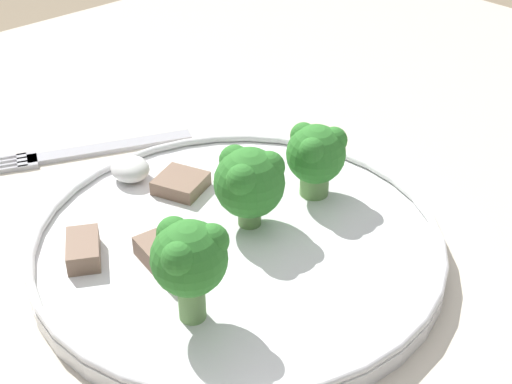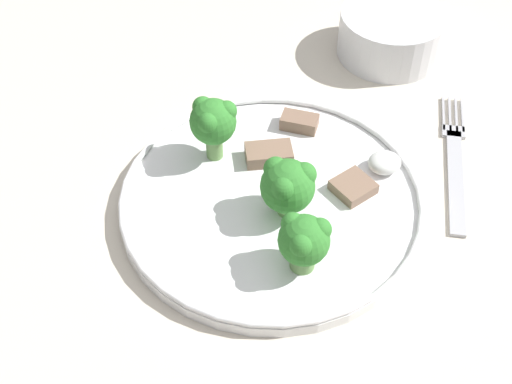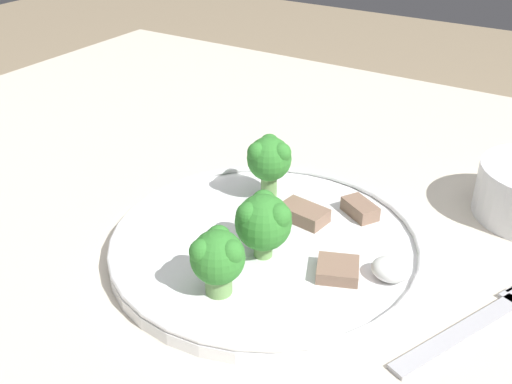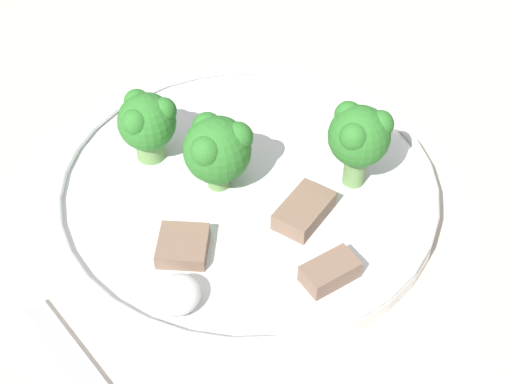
{
  "view_description": "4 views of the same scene",
  "coord_description": "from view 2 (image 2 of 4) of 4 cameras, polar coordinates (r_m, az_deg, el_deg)",
  "views": [
    {
      "loc": [
        -0.24,
        0.29,
        1.06
      ],
      "look_at": [
        0.07,
        0.01,
        0.78
      ],
      "focal_mm": 50.0,
      "sensor_mm": 36.0,
      "label": 1
    },
    {
      "loc": [
        -0.07,
        -0.4,
        1.26
      ],
      "look_at": [
        0.04,
        0.03,
        0.77
      ],
      "focal_mm": 50.0,
      "sensor_mm": 36.0,
      "label": 2
    },
    {
      "loc": [
        0.3,
        -0.36,
        1.07
      ],
      "look_at": [
        0.04,
        0.04,
        0.8
      ],
      "focal_mm": 42.0,
      "sensor_mm": 36.0,
      "label": 3
    },
    {
      "loc": [
        0.4,
        0.21,
        1.14
      ],
      "look_at": [
        0.07,
        0.04,
        0.77
      ],
      "focal_mm": 50.0,
      "sensor_mm": 36.0,
      "label": 4
    }
  ],
  "objects": [
    {
      "name": "meat_slice_rear_slice",
      "position": [
        0.74,
        3.49,
        5.61
      ],
      "size": [
        0.04,
        0.04,
        0.01
      ],
      "color": "#846651",
      "rests_on": "dinner_plate"
    },
    {
      "name": "fork",
      "position": [
        0.75,
        15.62,
        2.34
      ],
      "size": [
        0.1,
        0.19,
        0.0
      ],
      "color": "#B2B2B7",
      "rests_on": "table"
    },
    {
      "name": "broccoli_floret_near_rim_left",
      "position": [
        0.64,
        2.55,
        0.56
      ],
      "size": [
        0.05,
        0.05,
        0.06
      ],
      "color": "#709E56",
      "rests_on": "dinner_plate"
    },
    {
      "name": "sauce_dollop",
      "position": [
        0.71,
        10.24,
        2.32
      ],
      "size": [
        0.03,
        0.03,
        0.02
      ],
      "color": "white",
      "rests_on": "dinner_plate"
    },
    {
      "name": "cream_bowl",
      "position": [
        0.86,
        10.74,
        12.27
      ],
      "size": [
        0.12,
        0.12,
        0.05
      ],
      "color": "silver",
      "rests_on": "table"
    },
    {
      "name": "dinner_plate",
      "position": [
        0.68,
        1.22,
        -0.71
      ],
      "size": [
        0.29,
        0.29,
        0.02
      ],
      "color": "white",
      "rests_on": "table"
    },
    {
      "name": "meat_slice_front_slice",
      "position": [
        0.68,
        7.78,
        0.41
      ],
      "size": [
        0.05,
        0.04,
        0.01
      ],
      "color": "#846651",
      "rests_on": "dinner_plate"
    },
    {
      "name": "broccoli_floret_center_left",
      "position": [
        0.68,
        -3.46,
        5.65
      ],
      "size": [
        0.05,
        0.05,
        0.07
      ],
      "color": "#709E56",
      "rests_on": "dinner_plate"
    },
    {
      "name": "broccoli_floret_back_left",
      "position": [
        0.6,
        3.86,
        -3.87
      ],
      "size": [
        0.05,
        0.04,
        0.06
      ],
      "color": "#709E56",
      "rests_on": "dinner_plate"
    },
    {
      "name": "meat_slice_middle_slice",
      "position": [
        0.71,
        1.04,
        3.06
      ],
      "size": [
        0.05,
        0.03,
        0.01
      ],
      "color": "#846651",
      "rests_on": "dinner_plate"
    },
    {
      "name": "table",
      "position": [
        0.73,
        -2.8,
        -8.66
      ],
      "size": [
        1.15,
        1.15,
        0.75
      ],
      "color": "beige",
      "rests_on": "ground_plane"
    }
  ]
}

